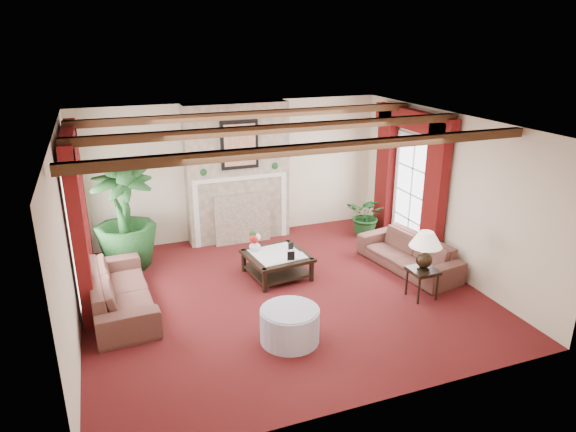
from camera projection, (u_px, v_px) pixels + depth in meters
name	position (u px, v px, depth m)	size (l,w,h in m)	color
floor	(283.00, 294.00, 8.15)	(6.00, 6.00, 0.00)	#430C12
ceiling	(282.00, 124.00, 7.24)	(6.00, 6.00, 0.00)	white
back_wall	(235.00, 171.00, 10.12)	(6.00, 0.02, 2.70)	beige
left_wall	(67.00, 241.00, 6.70)	(0.02, 5.50, 2.70)	beige
right_wall	(448.00, 193.00, 8.69)	(0.02, 5.50, 2.70)	beige
ceiling_beams	(282.00, 128.00, 7.26)	(6.00, 3.00, 0.12)	#382411
fireplace	(235.00, 102.00, 9.49)	(2.00, 0.52, 2.70)	tan
french_door_left	(63.00, 165.00, 7.33)	(0.10, 1.10, 2.16)	white
french_door_right	(417.00, 137.00, 9.30)	(0.10, 1.10, 2.16)	white
curtains_left	(67.00, 136.00, 7.23)	(0.20, 2.40, 2.55)	#450B09
curtains_right	(414.00, 114.00, 9.12)	(0.20, 2.40, 2.55)	#450B09
sofa_left	(119.00, 284.00, 7.56)	(0.73, 2.18, 0.84)	#350E1C
sofa_right	(409.00, 248.00, 8.92)	(0.89, 2.02, 0.76)	#350E1C
potted_palm	(127.00, 238.00, 8.97)	(1.15, 1.94, 1.06)	black
small_plant	(367.00, 220.00, 10.39)	(1.17, 1.15, 0.68)	black
coffee_table	(277.00, 265.00, 8.70)	(0.99, 0.99, 0.40)	black
side_table	(422.00, 283.00, 7.98)	(0.41, 0.41, 0.49)	black
ottoman	(290.00, 325.00, 6.85)	(0.80, 0.80, 0.47)	#A6A2B8
table_lamp	(425.00, 250.00, 7.79)	(0.50, 0.50, 0.63)	black
flower_vase	(255.00, 245.00, 8.74)	(0.23, 0.24, 0.19)	silver
book	(294.00, 250.00, 8.45)	(0.21, 0.03, 0.28)	black
photo_frame_a	(291.00, 256.00, 8.35)	(0.12, 0.02, 0.16)	black
photo_frame_b	(291.00, 246.00, 8.79)	(0.09, 0.02, 0.12)	black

